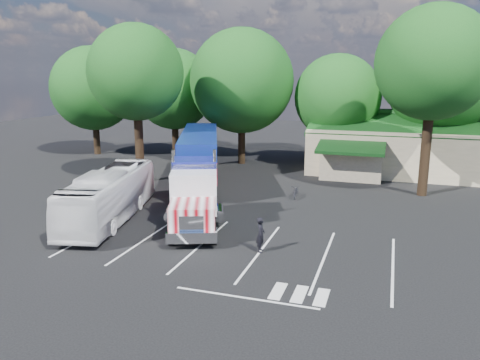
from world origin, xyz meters
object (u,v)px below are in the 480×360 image
(silver_sedan, at_px, (425,173))
(bicycle, at_px, (296,191))
(semi_truck, at_px, (199,160))
(tour_bus, at_px, (110,195))
(woman, at_px, (261,235))

(silver_sedan, bearing_deg, bicycle, 159.37)
(semi_truck, relative_size, tour_bus, 1.90)
(tour_bus, xyz_separation_m, silver_sedan, (18.96, 17.72, -0.90))
(semi_truck, xyz_separation_m, bicycle, (7.12, 1.08, -2.06))
(woman, xyz_separation_m, bicycle, (-0.44, 10.95, -0.43))
(tour_bus, bearing_deg, woman, -25.74)
(bicycle, height_order, silver_sedan, silver_sedan)
(woman, xyz_separation_m, tour_bus, (-10.22, 2.28, 0.62))
(silver_sedan, bearing_deg, woman, -178.83)
(semi_truck, relative_size, bicycle, 11.66)
(bicycle, relative_size, silver_sedan, 0.47)
(semi_truck, xyz_separation_m, silver_sedan, (16.30, 10.13, -1.90))
(woman, height_order, silver_sedan, woman)
(semi_truck, height_order, tour_bus, semi_truck)
(semi_truck, bearing_deg, silver_sedan, 10.66)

